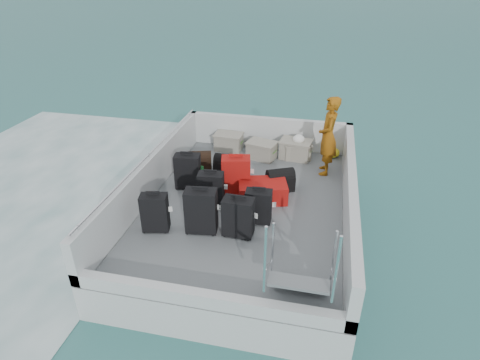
{
  "coord_description": "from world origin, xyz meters",
  "views": [
    {
      "loc": [
        1.19,
        -5.83,
        4.34
      ],
      "look_at": [
        -0.12,
        0.1,
        1.0
      ],
      "focal_mm": 30.0,
      "sensor_mm": 36.0,
      "label": 1
    }
  ],
  "objects_px": {
    "crate_2": "(298,151)",
    "suitcase_6": "(238,218)",
    "crate_0": "(229,142)",
    "passenger": "(328,136)",
    "suitcase_4": "(211,190)",
    "crate_1": "(262,151)",
    "suitcase_5": "(236,175)",
    "suitcase_7": "(258,207)",
    "crate_3": "(295,150)",
    "suitcase_0": "(155,213)",
    "suitcase_3": "(201,211)",
    "suitcase_2": "(188,171)",
    "suitcase_8": "(263,191)"
  },
  "relations": [
    {
      "from": "suitcase_3",
      "to": "crate_1",
      "type": "bearing_deg",
      "value": 73.85
    },
    {
      "from": "suitcase_3",
      "to": "suitcase_8",
      "type": "xyz_separation_m",
      "value": [
        0.76,
        1.16,
        -0.2
      ]
    },
    {
      "from": "suitcase_0",
      "to": "suitcase_5",
      "type": "xyz_separation_m",
      "value": [
        0.95,
        1.41,
        0.03
      ]
    },
    {
      "from": "suitcase_0",
      "to": "suitcase_2",
      "type": "distance_m",
      "value": 1.4
    },
    {
      "from": "suitcase_2",
      "to": "crate_3",
      "type": "bearing_deg",
      "value": 34.42
    },
    {
      "from": "suitcase_0",
      "to": "crate_1",
      "type": "bearing_deg",
      "value": 56.14
    },
    {
      "from": "suitcase_5",
      "to": "crate_1",
      "type": "bearing_deg",
      "value": 69.75
    },
    {
      "from": "crate_0",
      "to": "passenger",
      "type": "distance_m",
      "value": 2.3
    },
    {
      "from": "suitcase_5",
      "to": "crate_2",
      "type": "bearing_deg",
      "value": 48.03
    },
    {
      "from": "suitcase_6",
      "to": "crate_1",
      "type": "bearing_deg",
      "value": 94.29
    },
    {
      "from": "suitcase_8",
      "to": "crate_1",
      "type": "xyz_separation_m",
      "value": [
        -0.3,
        1.64,
        0.01
      ]
    },
    {
      "from": "suitcase_7",
      "to": "passenger",
      "type": "xyz_separation_m",
      "value": [
        0.98,
        2.01,
        0.48
      ]
    },
    {
      "from": "crate_0",
      "to": "crate_3",
      "type": "relative_size",
      "value": 0.93
    },
    {
      "from": "suitcase_2",
      "to": "suitcase_7",
      "type": "bearing_deg",
      "value": -38.6
    },
    {
      "from": "suitcase_6",
      "to": "suitcase_8",
      "type": "height_order",
      "value": "suitcase_6"
    },
    {
      "from": "crate_2",
      "to": "passenger",
      "type": "bearing_deg",
      "value": -42.73
    },
    {
      "from": "crate_2",
      "to": "suitcase_6",
      "type": "bearing_deg",
      "value": -102.19
    },
    {
      "from": "suitcase_3",
      "to": "crate_0",
      "type": "relative_size",
      "value": 1.27
    },
    {
      "from": "suitcase_3",
      "to": "crate_0",
      "type": "distance_m",
      "value": 3.11
    },
    {
      "from": "suitcase_4",
      "to": "crate_3",
      "type": "relative_size",
      "value": 1.02
    },
    {
      "from": "suitcase_3",
      "to": "suitcase_4",
      "type": "xyz_separation_m",
      "value": [
        -0.06,
        0.74,
        -0.05
      ]
    },
    {
      "from": "suitcase_0",
      "to": "crate_3",
      "type": "bearing_deg",
      "value": 46.74
    },
    {
      "from": "suitcase_0",
      "to": "suitcase_6",
      "type": "bearing_deg",
      "value": -5.24
    },
    {
      "from": "crate_1",
      "to": "passenger",
      "type": "distance_m",
      "value": 1.51
    },
    {
      "from": "suitcase_5",
      "to": "crate_1",
      "type": "height_order",
      "value": "suitcase_5"
    },
    {
      "from": "suitcase_7",
      "to": "crate_0",
      "type": "height_order",
      "value": "suitcase_7"
    },
    {
      "from": "suitcase_6",
      "to": "suitcase_7",
      "type": "xyz_separation_m",
      "value": [
        0.24,
        0.4,
        -0.03
      ]
    },
    {
      "from": "suitcase_0",
      "to": "crate_3",
      "type": "distance_m",
      "value": 3.61
    },
    {
      "from": "suitcase_6",
      "to": "crate_1",
      "type": "xyz_separation_m",
      "value": [
        -0.11,
        2.77,
        -0.15
      ]
    },
    {
      "from": "suitcase_7",
      "to": "suitcase_0",
      "type": "bearing_deg",
      "value": -162.97
    },
    {
      "from": "passenger",
      "to": "crate_2",
      "type": "bearing_deg",
      "value": -136.0
    },
    {
      "from": "crate_3",
      "to": "passenger",
      "type": "bearing_deg",
      "value": -39.91
    },
    {
      "from": "suitcase_0",
      "to": "passenger",
      "type": "bearing_deg",
      "value": 33.55
    },
    {
      "from": "suitcase_2",
      "to": "suitcase_4",
      "type": "relative_size",
      "value": 1.05
    },
    {
      "from": "suitcase_0",
      "to": "suitcase_4",
      "type": "distance_m",
      "value": 1.08
    },
    {
      "from": "suitcase_6",
      "to": "crate_0",
      "type": "distance_m",
      "value": 3.19
    },
    {
      "from": "crate_1",
      "to": "suitcase_6",
      "type": "bearing_deg",
      "value": -87.65
    },
    {
      "from": "suitcase_8",
      "to": "crate_2",
      "type": "bearing_deg",
      "value": -28.79
    },
    {
      "from": "suitcase_0",
      "to": "suitcase_6",
      "type": "height_order",
      "value": "suitcase_6"
    },
    {
      "from": "suitcase_5",
      "to": "passenger",
      "type": "bearing_deg",
      "value": 24.34
    },
    {
      "from": "suitcase_3",
      "to": "suitcase_2",
      "type": "bearing_deg",
      "value": 110.36
    },
    {
      "from": "crate_1",
      "to": "crate_3",
      "type": "relative_size",
      "value": 0.92
    },
    {
      "from": "suitcase_4",
      "to": "suitcase_7",
      "type": "xyz_separation_m",
      "value": [
        0.87,
        -0.32,
        -0.02
      ]
    },
    {
      "from": "suitcase_5",
      "to": "crate_3",
      "type": "relative_size",
      "value": 1.13
    },
    {
      "from": "suitcase_4",
      "to": "crate_1",
      "type": "xyz_separation_m",
      "value": [
        0.52,
        2.06,
        -0.14
      ]
    },
    {
      "from": "suitcase_7",
      "to": "crate_2",
      "type": "bearing_deg",
      "value": 77.98
    },
    {
      "from": "crate_3",
      "to": "suitcase_7",
      "type": "bearing_deg",
      "value": -97.79
    },
    {
      "from": "suitcase_0",
      "to": "suitcase_7",
      "type": "distance_m",
      "value": 1.61
    },
    {
      "from": "suitcase_6",
      "to": "crate_3",
      "type": "distance_m",
      "value": 3.0
    },
    {
      "from": "crate_3",
      "to": "suitcase_2",
      "type": "bearing_deg",
      "value": -137.01
    }
  ]
}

